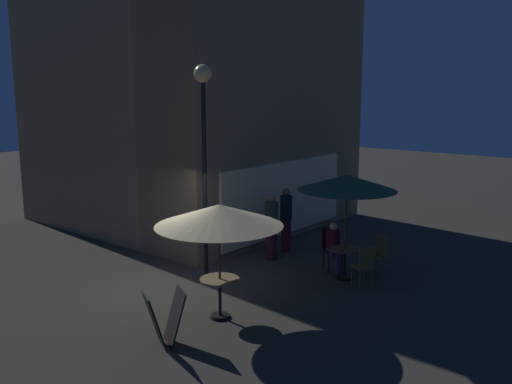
{
  "coord_description": "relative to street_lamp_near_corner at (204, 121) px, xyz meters",
  "views": [
    {
      "loc": [
        -7.61,
        -8.36,
        4.32
      ],
      "look_at": [
        1.79,
        -0.58,
        2.05
      ],
      "focal_mm": 38.57,
      "sensor_mm": 36.0,
      "label": 1
    }
  ],
  "objects": [
    {
      "name": "street_lamp_near_corner",
      "position": [
        0.0,
        0.0,
        0.0
      ],
      "size": [
        0.4,
        0.4,
        4.86
      ],
      "color": "black",
      "rests_on": "ground"
    },
    {
      "name": "patio_umbrella_0",
      "position": [
        -1.31,
        -1.67,
        -1.63
      ],
      "size": [
        2.42,
        2.42,
        2.23
      ],
      "color": "black",
      "rests_on": "ground"
    },
    {
      "name": "cafe_table_0",
      "position": [
        -1.31,
        -1.67,
        -3.07
      ],
      "size": [
        0.76,
        0.76,
        0.79
      ],
      "color": "black",
      "rests_on": "ground"
    },
    {
      "name": "cafe_chair_2",
      "position": [
        2.6,
        -1.72,
        -3.05
      ],
      "size": [
        0.59,
        0.59,
        1.0
      ],
      "rotation": [
        0.0,
        0.0,
        -2.17
      ],
      "color": "black",
      "rests_on": "ground"
    },
    {
      "name": "patio_umbrella_1",
      "position": [
        2.15,
        -2.37,
        -1.4
      ],
      "size": [
        2.24,
        2.24,
        2.44
      ],
      "color": "black",
      "rests_on": "ground"
    },
    {
      "name": "ground_plane",
      "position": [
        -0.95,
        -0.2,
        -3.65
      ],
      "size": [
        60.0,
        60.0,
        0.0
      ],
      "primitive_type": "plane",
      "color": "#37342E"
    },
    {
      "name": "patron_standing_1",
      "position": [
        2.26,
        -0.13,
        -2.8
      ],
      "size": [
        0.34,
        0.34,
        1.7
      ],
      "rotation": [
        0.0,
        0.0,
        5.35
      ],
      "color": "#431A28",
      "rests_on": "ground"
    },
    {
      "name": "cafe_table_1",
      "position": [
        2.15,
        -2.37,
        -3.13
      ],
      "size": [
        0.71,
        0.71,
        0.73
      ],
      "color": "black",
      "rests_on": "ground"
    },
    {
      "name": "cafe_building",
      "position": [
        2.95,
        3.47,
        0.91
      ],
      "size": [
        7.85,
        8.55,
        9.14
      ],
      "color": "#987855",
      "rests_on": "ground"
    },
    {
      "name": "patron_seated_0",
      "position": [
        2.51,
        -1.85,
        -2.98
      ],
      "size": [
        0.49,
        0.53,
        1.18
      ],
      "rotation": [
        0.0,
        0.0,
        -2.17
      ],
      "color": "#5B2E68",
      "rests_on": "ground"
    },
    {
      "name": "cafe_chair_0",
      "position": [
        1.79,
        -3.07,
        -3.06
      ],
      "size": [
        0.53,
        0.53,
        0.98
      ],
      "rotation": [
        0.0,
        0.0,
        1.1
      ],
      "color": "brown",
      "rests_on": "ground"
    },
    {
      "name": "menu_sandwich_board",
      "position": [
        -2.75,
        -1.73,
        -3.17
      ],
      "size": [
        0.83,
        0.79,
        0.94
      ],
      "rotation": [
        0.0,
        0.0,
        -0.48
      ],
      "color": "black",
      "rests_on": "ground"
    },
    {
      "name": "cafe_chair_1",
      "position": [
        2.89,
        -2.83,
        -3.09
      ],
      "size": [
        0.57,
        0.57,
        0.95
      ],
      "rotation": [
        0.0,
        0.0,
        2.58
      ],
      "color": "brown",
      "rests_on": "ground"
    },
    {
      "name": "patron_standing_2",
      "position": [
        3.06,
        0.0,
        -2.77
      ],
      "size": [
        0.32,
        0.32,
        1.74
      ],
      "rotation": [
        0.0,
        0.0,
        6.12
      ],
      "color": "#521823",
      "rests_on": "ground"
    }
  ]
}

